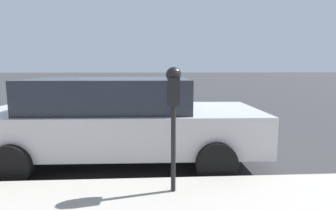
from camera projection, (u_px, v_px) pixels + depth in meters
ground_plane at (139, 146)px, 5.97m from camera, size 220.00×220.00×0.00m
parking_meter at (173, 97)px, 3.22m from camera, size 0.21×0.19×1.59m
car_silver at (120, 119)px, 4.85m from camera, size 2.23×5.01×1.57m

